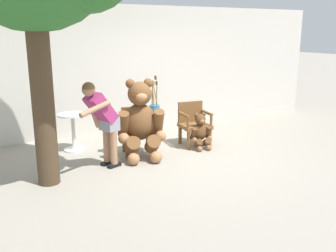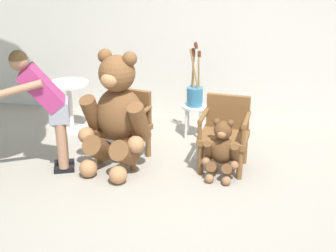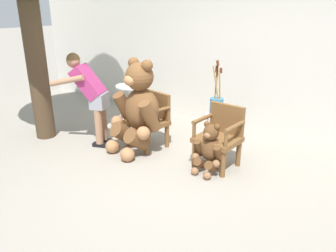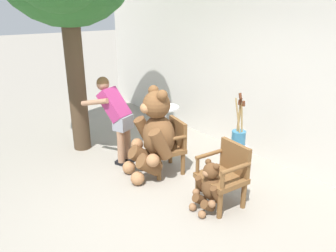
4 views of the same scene
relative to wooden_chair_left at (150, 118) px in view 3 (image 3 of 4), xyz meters
The scene contains 10 objects.
ground_plane 1.04m from the wooden_chair_left, 49.61° to the right, with size 60.00×60.00×0.00m, color gray.
back_wall 2.03m from the wooden_chair_left, 70.43° to the left, with size 10.00×0.16×2.80m, color beige.
wooden_chair_left is the anchor object (origin of this frame).
wooden_chair_right 1.22m from the wooden_chair_left, ahead, with size 0.60×0.57×0.86m.
teddy_bear_large 0.35m from the wooden_chair_left, 96.77° to the right, with size 0.89×0.89×1.43m.
teddy_bear_small 1.25m from the wooden_chair_left, 12.92° to the right, with size 0.43×0.42×0.71m.
person_visitor 1.03m from the wooden_chair_left, 148.65° to the right, with size 0.76×0.67×1.47m.
white_stool 1.12m from the wooden_chair_left, 48.11° to the left, with size 0.34×0.34×0.46m.
brush_bucket 1.12m from the wooden_chair_left, 48.07° to the left, with size 0.22×0.22×0.89m.
round_side_table 1.24m from the wooden_chair_left, 145.11° to the left, with size 0.56×0.56×0.72m.
Camera 3 is at (2.43, -3.17, 2.15)m, focal length 35.00 mm.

